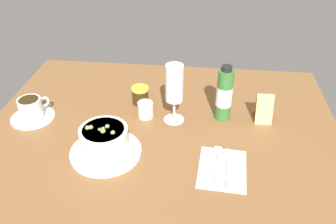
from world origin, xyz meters
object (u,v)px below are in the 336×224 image
(porridge_bowl, at_px, (105,142))
(sauce_bottle_green, at_px, (224,94))
(wine_glass, at_px, (174,86))
(menu_card, at_px, (264,107))
(cutlery_setting, at_px, (223,167))
(creamer_jug, at_px, (145,109))
(coffee_cup, at_px, (31,110))
(jam_jar, at_px, (140,95))

(porridge_bowl, relative_size, sauce_bottle_green, 1.09)
(wine_glass, relative_size, menu_card, 2.07)
(porridge_bowl, relative_size, wine_glass, 1.03)
(cutlery_setting, distance_m, sauce_bottle_green, 0.26)
(porridge_bowl, xyz_separation_m, sauce_bottle_green, (0.33, 0.22, 0.04))
(menu_card, bearing_deg, creamer_jug, -176.08)
(creamer_jug, bearing_deg, wine_glass, -5.88)
(porridge_bowl, relative_size, creamer_jug, 3.42)
(porridge_bowl, bearing_deg, wine_glass, 47.04)
(porridge_bowl, height_order, menu_card, same)
(coffee_cup, bearing_deg, porridge_bowl, -27.82)
(porridge_bowl, distance_m, wine_glass, 0.27)
(porridge_bowl, distance_m, cutlery_setting, 0.33)
(porridge_bowl, xyz_separation_m, jam_jar, (0.05, 0.28, -0.01))
(cutlery_setting, relative_size, creamer_jug, 2.96)
(sauce_bottle_green, bearing_deg, jam_jar, 168.27)
(porridge_bowl, xyz_separation_m, creamer_jug, (0.08, 0.20, -0.01))
(creamer_jug, distance_m, wine_glass, 0.14)
(creamer_jug, height_order, wine_glass, wine_glass)
(creamer_jug, bearing_deg, sauce_bottle_green, 5.12)
(cutlery_setting, xyz_separation_m, sauce_bottle_green, (0.00, 0.24, 0.08))
(menu_card, bearing_deg, jam_jar, 172.40)
(cutlery_setting, height_order, sauce_bottle_green, sauce_bottle_green)
(porridge_bowl, distance_m, coffee_cup, 0.32)
(porridge_bowl, height_order, creamer_jug, porridge_bowl)
(coffee_cup, relative_size, creamer_jug, 2.37)
(wine_glass, bearing_deg, menu_card, 7.17)
(cutlery_setting, bearing_deg, creamer_jug, 138.17)
(creamer_jug, bearing_deg, menu_card, 3.92)
(creamer_jug, bearing_deg, coffee_cup, -172.25)
(creamer_jug, relative_size, sauce_bottle_green, 0.32)
(coffee_cup, relative_size, wine_glass, 0.72)
(cutlery_setting, distance_m, coffee_cup, 0.63)
(wine_glass, relative_size, jam_jar, 3.23)
(cutlery_setting, height_order, wine_glass, wine_glass)
(porridge_bowl, relative_size, cutlery_setting, 1.15)
(cutlery_setting, xyz_separation_m, coffee_cup, (-0.61, 0.17, 0.03))
(menu_card, bearing_deg, coffee_cup, -174.19)
(jam_jar, xyz_separation_m, sauce_bottle_green, (0.28, -0.06, 0.06))
(jam_jar, bearing_deg, creamer_jug, -69.11)
(coffee_cup, bearing_deg, menu_card, 5.81)
(sauce_bottle_green, bearing_deg, porridge_bowl, -146.25)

